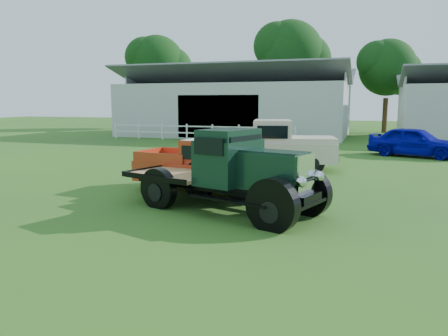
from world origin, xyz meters
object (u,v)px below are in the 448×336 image
(white_pickup, at_px, (270,146))
(misc_car_blue, at_px, (415,142))
(vintage_flatbed, at_px, (226,170))
(red_pickup, at_px, (206,165))

(white_pickup, xyz_separation_m, misc_car_blue, (6.08, 6.69, -0.24))
(vintage_flatbed, relative_size, red_pickup, 1.16)
(vintage_flatbed, xyz_separation_m, red_pickup, (-1.31, 2.03, -0.21))
(vintage_flatbed, height_order, misc_car_blue, vintage_flatbed)
(white_pickup, bearing_deg, misc_car_blue, 35.52)
(red_pickup, height_order, misc_car_blue, red_pickup)
(vintage_flatbed, height_order, white_pickup, vintage_flatbed)
(vintage_flatbed, height_order, red_pickup, vintage_flatbed)
(red_pickup, xyz_separation_m, white_pickup, (0.87, 5.05, 0.17))
(misc_car_blue, bearing_deg, white_pickup, 158.06)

